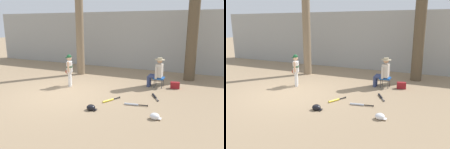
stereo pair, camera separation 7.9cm
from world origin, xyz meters
TOP-DOWN VIEW (x-y plane):
  - ground_plane at (0.00, 0.00)m, footprint 60.00×60.00m
  - concrete_back_wall at (0.00, 5.60)m, footprint 18.00×0.36m
  - tree_near_player at (-1.11, 3.08)m, footprint 0.64×0.64m
  - tree_behind_spectator at (4.01, 4.05)m, footprint 0.75×0.75m
  - young_ballplayer at (-0.34, 1.00)m, footprint 0.49×0.54m
  - folding_stool at (3.02, 2.31)m, footprint 0.40×0.40m
  - seated_spectator at (2.92, 2.31)m, footprint 0.67×0.53m
  - handbag_beside_stool at (3.65, 2.40)m, footprint 0.37×0.26m
  - bat_aluminum_silver at (2.75, -0.04)m, footprint 0.74×0.19m
  - bat_black_composite at (3.18, 1.01)m, footprint 0.40×0.67m
  - bat_yellow_trainer at (1.91, 0.01)m, footprint 0.37×0.68m
  - batting_helmet_black at (1.73, -0.92)m, footprint 0.31×0.24m
  - batting_helmet_white at (3.61, -0.77)m, footprint 0.31×0.24m

SIDE VIEW (x-z plane):
  - ground_plane at x=0.00m, z-range 0.00..0.00m
  - bat_aluminum_silver at x=2.75m, z-range 0.00..0.07m
  - bat_black_composite at x=3.18m, z-range 0.00..0.07m
  - bat_yellow_trainer at x=1.91m, z-range 0.00..0.07m
  - batting_helmet_black at x=1.73m, z-range -0.01..0.17m
  - batting_helmet_white at x=3.61m, z-range -0.01..0.17m
  - handbag_beside_stool at x=3.65m, z-range 0.00..0.26m
  - folding_stool at x=3.02m, z-range 0.16..0.57m
  - seated_spectator at x=2.92m, z-range 0.04..1.24m
  - young_ballplayer at x=-0.34m, z-range 0.09..1.40m
  - concrete_back_wall at x=0.00m, z-range 0.00..3.15m
  - tree_behind_spectator at x=4.01m, z-range -0.37..4.00m
  - tree_near_player at x=-1.11m, z-range -0.35..6.10m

